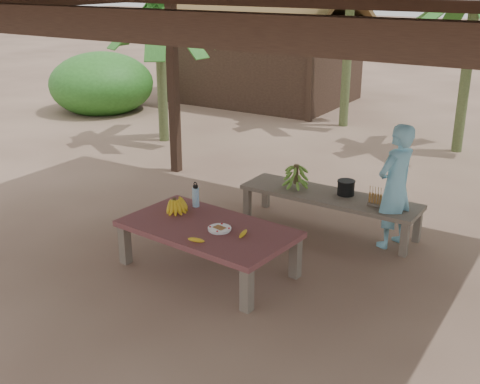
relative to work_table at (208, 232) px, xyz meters
The scene contains 14 objects.
ground 0.65m from the work_table, 28.80° to the left, with size 80.00×80.00×0.00m, color brown.
work_table is the anchor object (origin of this frame).
bench 1.79m from the work_table, 69.28° to the left, with size 2.21×0.64×0.45m.
ripe_banana_bunch 0.59m from the work_table, 164.65° to the left, with size 0.28×0.24×0.17m, color yellow, non-canonical shape.
plate 0.19m from the work_table, ahead, with size 0.24×0.24×0.04m.
loose_banana_front 0.41m from the work_table, 71.41° to the right, with size 0.04×0.17×0.04m, color yellow.
loose_banana_side 0.45m from the work_table, ahead, with size 0.04×0.16×0.04m, color yellow.
water_flask 0.62m from the work_table, 137.71° to the left, with size 0.08×0.08×0.29m.
green_banana_stalk 1.70m from the work_table, 84.25° to the left, with size 0.28×0.28×0.32m, color #598C2D, non-canonical shape.
cooking_pot 1.95m from the work_table, 65.76° to the left, with size 0.20×0.20×0.17m, color black.
skewer_rack 2.02m from the work_table, 52.72° to the left, with size 0.18×0.08×0.24m, color #A57F47, non-canonical shape.
woman 2.19m from the work_table, 48.61° to the left, with size 0.52×0.34×1.44m, color #6BAFCA.
hut 9.21m from the work_table, 116.34° to the left, with size 4.40×3.43×2.85m.
banana_plant_w 5.67m from the work_table, 133.70° to the left, with size 1.80×1.80×2.72m.
Camera 1 is at (2.90, -4.92, 2.97)m, focal length 45.00 mm.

